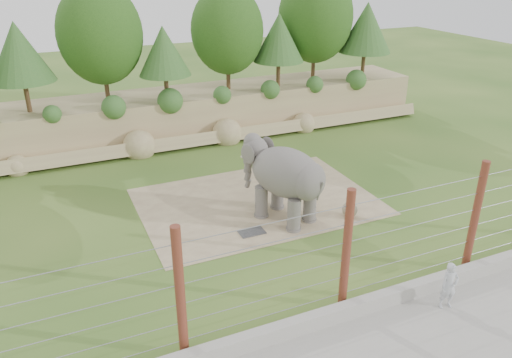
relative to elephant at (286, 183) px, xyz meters
name	(u,v)px	position (x,y,z in m)	size (l,w,h in m)	color
ground	(277,237)	(-0.93, -1.16, -1.59)	(90.00, 90.00, 0.00)	#325D1F
back_embankment	(189,68)	(-0.34, 11.51, 2.38)	(30.00, 5.52, 8.77)	#9E8562
dirt_patch	(257,201)	(-0.43, 1.84, -1.58)	(10.00, 7.00, 0.02)	#987F61
drain_grate	(252,232)	(-1.70, -0.52, -1.55)	(1.00, 0.60, 0.03)	#262628
elephant	(286,183)	(0.00, 0.00, 0.00)	(1.68, 3.92, 3.18)	#56514D
stone_ball	(350,209)	(2.49, -0.94, -1.25)	(0.64, 0.64, 0.64)	gray
retaining_wall	(351,309)	(-0.93, -6.16, -1.34)	(26.00, 0.35, 0.50)	#A3A099
barrier_fence	(346,251)	(-0.93, -5.66, 0.41)	(20.26, 0.26, 4.00)	maroon
zookeeper	(449,286)	(1.97, -6.98, -0.81)	(0.56, 0.37, 1.54)	silver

